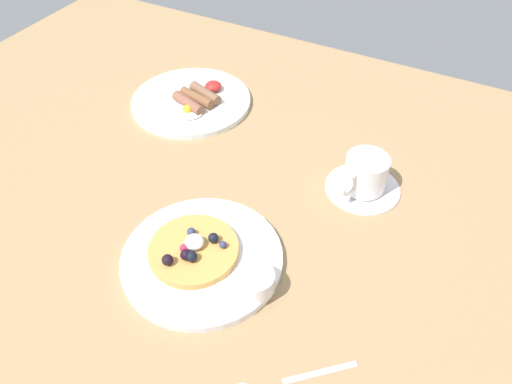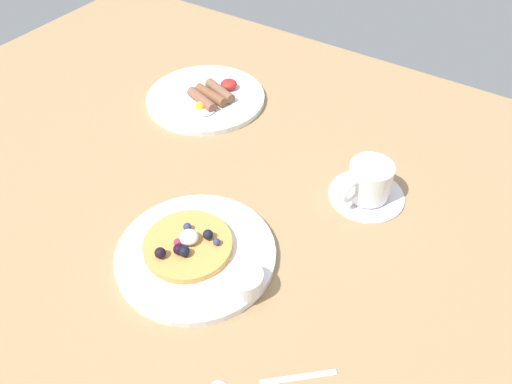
{
  "view_description": "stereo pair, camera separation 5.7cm",
  "coord_description": "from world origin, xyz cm",
  "px_view_note": "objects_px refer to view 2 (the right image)",
  "views": [
    {
      "loc": [
        32.98,
        -55.33,
        62.64
      ],
      "look_at": [
        5.28,
        -2.49,
        4.0
      ],
      "focal_mm": 34.74,
      "sensor_mm": 36.0,
      "label": 1
    },
    {
      "loc": [
        37.9,
        -52.44,
        62.64
      ],
      "look_at": [
        5.28,
        -2.49,
        4.0
      ],
      "focal_mm": 34.74,
      "sensor_mm": 36.0,
      "label": 2
    }
  ],
  "objects_px": {
    "coffee_cup": "(369,180)",
    "teaspoon": "(251,384)",
    "syrup_ramekin": "(244,281)",
    "breakfast_plate": "(206,98)",
    "pancake_plate": "(196,254)",
    "coffee_saucer": "(366,195)"
  },
  "relations": [
    {
      "from": "syrup_ramekin",
      "to": "breakfast_plate",
      "type": "distance_m",
      "value": 0.52
    },
    {
      "from": "coffee_cup",
      "to": "teaspoon",
      "type": "relative_size",
      "value": 0.81
    },
    {
      "from": "coffee_saucer",
      "to": "teaspoon",
      "type": "distance_m",
      "value": 0.4
    },
    {
      "from": "breakfast_plate",
      "to": "coffee_saucer",
      "type": "distance_m",
      "value": 0.43
    },
    {
      "from": "syrup_ramekin",
      "to": "coffee_saucer",
      "type": "height_order",
      "value": "syrup_ramekin"
    },
    {
      "from": "syrup_ramekin",
      "to": "coffee_cup",
      "type": "bearing_deg",
      "value": 76.7
    },
    {
      "from": "pancake_plate",
      "to": "syrup_ramekin",
      "type": "bearing_deg",
      "value": -7.66
    },
    {
      "from": "breakfast_plate",
      "to": "coffee_saucer",
      "type": "relative_size",
      "value": 1.93
    },
    {
      "from": "syrup_ramekin",
      "to": "breakfast_plate",
      "type": "bearing_deg",
      "value": 133.68
    },
    {
      "from": "coffee_saucer",
      "to": "pancake_plate",
      "type": "bearing_deg",
      "value": -121.82
    },
    {
      "from": "syrup_ramekin",
      "to": "coffee_saucer",
      "type": "relative_size",
      "value": 0.42
    },
    {
      "from": "pancake_plate",
      "to": "coffee_cup",
      "type": "bearing_deg",
      "value": 58.09
    },
    {
      "from": "pancake_plate",
      "to": "coffee_cup",
      "type": "relative_size",
      "value": 2.37
    },
    {
      "from": "pancake_plate",
      "to": "breakfast_plate",
      "type": "xyz_separation_m",
      "value": [
        -0.25,
        0.36,
        -0.0
      ]
    },
    {
      "from": "syrup_ramekin",
      "to": "coffee_saucer",
      "type": "xyz_separation_m",
      "value": [
        0.07,
        0.29,
        -0.03
      ]
    },
    {
      "from": "syrup_ramekin",
      "to": "coffee_saucer",
      "type": "bearing_deg",
      "value": 76.68
    },
    {
      "from": "pancake_plate",
      "to": "breakfast_plate",
      "type": "relative_size",
      "value": 0.97
    },
    {
      "from": "pancake_plate",
      "to": "coffee_saucer",
      "type": "distance_m",
      "value": 0.32
    },
    {
      "from": "coffee_saucer",
      "to": "teaspoon",
      "type": "height_order",
      "value": "coffee_saucer"
    },
    {
      "from": "coffee_cup",
      "to": "teaspoon",
      "type": "distance_m",
      "value": 0.4
    },
    {
      "from": "pancake_plate",
      "to": "coffee_cup",
      "type": "xyz_separation_m",
      "value": [
        0.17,
        0.27,
        0.03
      ]
    },
    {
      "from": "pancake_plate",
      "to": "coffee_saucer",
      "type": "xyz_separation_m",
      "value": [
        0.17,
        0.27,
        -0.0
      ]
    }
  ]
}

